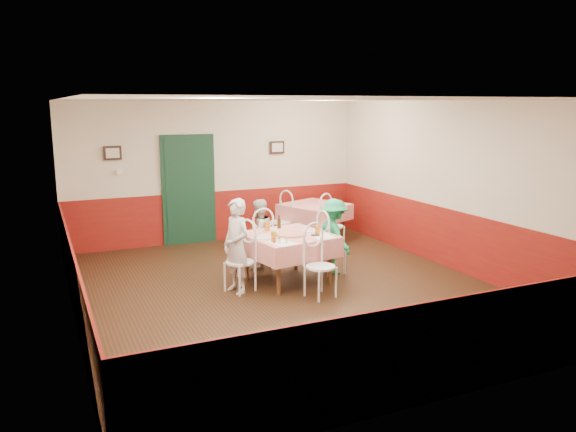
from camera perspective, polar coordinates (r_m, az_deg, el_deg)
name	(u,v)px	position (r m, az deg, el deg)	size (l,w,h in m)	color
floor	(288,290)	(8.49, 0.03, -7.51)	(7.00, 7.00, 0.00)	black
ceiling	(288,99)	(8.03, 0.03, 11.76)	(7.00, 7.00, 0.00)	white
back_wall	(217,172)	(11.39, -7.25, 4.49)	(6.00, 0.10, 2.80)	beige
front_wall	(449,257)	(5.22, 16.05, -3.99)	(6.00, 0.10, 2.80)	beige
left_wall	(67,214)	(7.45, -21.51, 0.17)	(0.10, 7.00, 2.80)	beige
right_wall	(452,186)	(9.75, 16.34, 2.98)	(0.10, 7.00, 2.80)	beige
wainscot_back	(218,216)	(11.52, -7.11, 0.03)	(6.00, 0.03, 1.00)	maroon
wainscot_front	(443,350)	(5.53, 15.43, -12.98)	(6.00, 0.03, 1.00)	maroon
wainscot_left	(74,284)	(7.66, -20.91, -6.44)	(0.03, 7.00, 1.00)	maroon
wainscot_right	(448,238)	(9.91, 15.98, -2.18)	(0.03, 7.00, 1.00)	maroon
door	(189,191)	(11.23, -10.06, 2.51)	(0.96, 0.06, 2.10)	black
picture_left	(113,153)	(10.89, -17.40, 6.13)	(0.32, 0.03, 0.26)	black
picture_right	(277,147)	(11.75, -1.12, 6.99)	(0.32, 0.03, 0.26)	black
thermostat	(119,172)	(10.93, -16.77, 4.34)	(0.10, 0.03, 0.10)	white
main_table	(288,258)	(8.76, 0.00, -4.33)	(1.22, 1.22, 0.77)	red
second_table	(314,223)	(11.37, 2.70, -0.69)	(1.12, 1.12, 0.77)	red
chair_left	(240,262)	(8.32, -4.92, -4.69)	(0.42, 0.42, 0.90)	white
chair_right	(331,246)	(9.22, 4.43, -3.09)	(0.42, 0.42, 0.90)	white
chair_far	(260,243)	(9.44, -2.83, -2.72)	(0.42, 0.42, 0.90)	white
chair_near	(321,267)	(8.07, 3.33, -5.18)	(0.42, 0.42, 0.90)	white
chair_second_a	(280,222)	(11.04, -0.77, -0.64)	(0.42, 0.42, 0.90)	white
chair_second_b	(332,226)	(10.70, 4.52, -1.06)	(0.42, 0.42, 0.90)	white
pizza	(291,234)	(8.61, 0.29, -1.85)	(0.46, 0.46, 0.03)	#B74723
plate_left	(263,238)	(8.43, -2.51, -2.21)	(0.25, 0.25, 0.01)	white
plate_right	(310,231)	(8.86, 2.23, -1.54)	(0.25, 0.25, 0.01)	white
plate_far	(274,229)	(9.00, -1.44, -1.34)	(0.25, 0.25, 0.01)	white
glass_a	(274,237)	(8.20, -1.45, -2.11)	(0.08, 0.08, 0.15)	#BF7219
glass_b	(317,230)	(8.67, 3.01, -1.42)	(0.07, 0.07, 0.14)	#BF7219
glass_c	(267,226)	(8.88, -2.12, -1.05)	(0.08, 0.08, 0.15)	#BF7219
beer_bottle	(279,223)	(8.99, -0.91, -0.70)	(0.06, 0.06, 0.21)	#381C0A
shaker_a	(279,241)	(8.09, -0.89, -2.51)	(0.04, 0.04, 0.09)	silver
shaker_b	(286,240)	(8.10, -0.16, -2.49)	(0.04, 0.04, 0.09)	silver
shaker_c	(274,240)	(8.11, -1.41, -2.47)	(0.04, 0.04, 0.09)	#B23319
menu_left	(282,243)	(8.13, -0.61, -2.75)	(0.30, 0.40, 0.00)	white
menu_right	(322,236)	(8.56, 3.47, -2.05)	(0.30, 0.40, 0.00)	white
wallet	(315,235)	(8.58, 2.79, -1.95)	(0.11, 0.09, 0.02)	black
diner_left	(237,246)	(8.23, -5.25, -3.06)	(0.51, 0.34, 1.40)	gray
diner_far	(259,234)	(9.45, -3.00, -1.84)	(0.57, 0.45, 1.18)	gray
diner_right	(334,236)	(9.21, 4.69, -2.05)	(0.80, 0.46, 1.23)	gray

